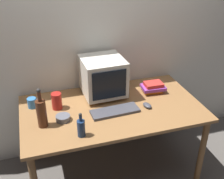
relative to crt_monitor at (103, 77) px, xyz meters
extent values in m
plane|color=#56514C|center=(0.01, -0.24, -0.94)|extent=(6.00, 6.00, 0.00)
cube|color=silver|center=(0.01, 0.27, 0.31)|extent=(4.00, 0.08, 2.50)
cube|color=olive|center=(0.01, -0.24, -0.21)|extent=(1.60, 0.90, 0.03)
cylinder|color=brown|center=(0.75, -0.63, -0.58)|extent=(0.06, 0.06, 0.72)
cylinder|color=brown|center=(-0.72, 0.15, -0.58)|extent=(0.06, 0.06, 0.72)
cylinder|color=brown|center=(0.75, 0.15, -0.58)|extent=(0.06, 0.06, 0.72)
cube|color=beige|center=(0.00, 0.00, -0.18)|extent=(0.29, 0.25, 0.03)
cube|color=beige|center=(0.00, 0.00, 0.01)|extent=(0.39, 0.39, 0.34)
cube|color=black|center=(0.01, -0.19, 0.01)|extent=(0.31, 0.02, 0.27)
cube|color=#3F3F47|center=(0.01, -0.33, -0.18)|extent=(0.43, 0.17, 0.02)
ellipsoid|color=#3F3F47|center=(0.32, -0.33, -0.17)|extent=(0.08, 0.11, 0.04)
cylinder|color=#472314|center=(-0.60, -0.35, -0.08)|extent=(0.08, 0.08, 0.23)
cylinder|color=#472314|center=(-0.60, -0.35, 0.08)|extent=(0.03, 0.03, 0.08)
sphere|color=#262626|center=(-0.60, -0.35, 0.13)|extent=(0.03, 0.03, 0.03)
cylinder|color=navy|center=(-0.33, -0.56, -0.12)|extent=(0.06, 0.06, 0.14)
cylinder|color=navy|center=(-0.33, -0.56, -0.03)|extent=(0.02, 0.02, 0.05)
sphere|color=#262626|center=(-0.33, -0.56, 0.00)|extent=(0.03, 0.03, 0.03)
cube|color=orange|center=(0.48, -0.08, -0.17)|extent=(0.19, 0.15, 0.04)
cube|color=#843893|center=(0.48, -0.09, -0.14)|extent=(0.23, 0.17, 0.03)
cube|color=red|center=(0.48, -0.09, -0.11)|extent=(0.17, 0.13, 0.03)
cylinder|color=#3370B2|center=(-0.66, -0.03, -0.15)|extent=(0.08, 0.08, 0.09)
torus|color=#3370B2|center=(-0.61, -0.03, -0.14)|extent=(0.06, 0.01, 0.06)
cylinder|color=#595B66|center=(-0.43, -0.32, -0.17)|extent=(0.12, 0.12, 0.04)
cylinder|color=#A51E19|center=(-0.45, -0.12, -0.12)|extent=(0.09, 0.09, 0.15)
camera|label=1|loc=(-0.60, -2.26, 1.15)|focal=44.72mm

